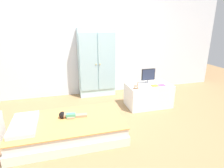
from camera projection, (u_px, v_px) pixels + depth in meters
ground_plane at (102, 128)px, 2.89m from camera, size 10.00×10.00×0.02m
back_wall at (84, 32)px, 3.91m from camera, size 6.40×0.05×2.70m
bed at (69, 129)px, 2.62m from camera, size 1.51×0.86×0.26m
pillow at (24, 124)px, 2.43m from camera, size 0.32×0.61×0.06m
doll at (68, 115)px, 2.65m from camera, size 0.39×0.14×0.10m
wardrobe at (97, 63)px, 3.99m from camera, size 0.76×0.30×1.44m
tv_stand at (148, 95)px, 3.60m from camera, size 0.82×0.50×0.43m
tv_monitor at (148, 75)px, 3.56m from camera, size 0.27×0.10×0.28m
rocking_horse_toy at (137, 86)px, 3.28m from camera, size 0.11×0.04×0.13m
book_orange at (155, 86)px, 3.44m from camera, size 0.12×0.11×0.01m
book_purple at (161, 85)px, 3.47m from camera, size 0.14×0.10×0.01m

